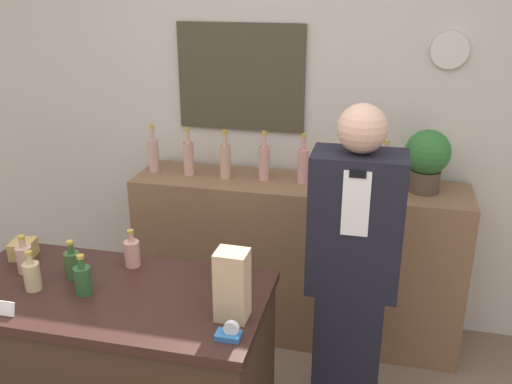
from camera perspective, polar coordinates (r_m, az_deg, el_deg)
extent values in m
cube|color=beige|center=(3.50, 2.56, 7.98)|extent=(5.20, 0.06, 2.70)
cube|color=#3F3A27|center=(3.47, -1.54, 11.38)|extent=(0.77, 0.02, 0.63)
cylinder|color=beige|center=(3.34, 18.80, 13.30)|extent=(0.20, 0.03, 0.20)
cube|color=brown|center=(3.52, 4.04, -6.78)|extent=(1.95, 0.44, 1.01)
cube|color=#382619|center=(2.73, -13.54, -18.20)|extent=(1.28, 0.62, 0.88)
cube|color=#311B16|center=(2.47, -14.45, -9.91)|extent=(1.31, 0.65, 0.04)
cube|color=black|center=(2.96, 9.06, -15.79)|extent=(0.31, 0.25, 0.76)
cube|color=black|center=(2.60, 9.95, -3.13)|extent=(0.41, 0.25, 0.66)
cube|color=white|center=(2.42, 9.95, -1.19)|extent=(0.12, 0.01, 0.29)
cube|color=black|center=(2.38, 10.15, 1.74)|extent=(0.07, 0.01, 0.03)
sphere|color=tan|center=(2.45, 10.59, 6.25)|extent=(0.21, 0.21, 0.21)
cylinder|color=#4C3D2D|center=(3.28, 16.50, 1.06)|extent=(0.16, 0.16, 0.12)
sphere|color=#2D6B2D|center=(3.23, 16.80, 3.83)|extent=(0.25, 0.25, 0.25)
cube|color=tan|center=(2.15, -2.39, -9.29)|extent=(0.12, 0.11, 0.28)
cube|color=#2D66A8|center=(2.11, -2.79, -14.15)|extent=(0.09, 0.06, 0.02)
cylinder|color=silver|center=(2.09, -2.48, -13.45)|extent=(0.06, 0.02, 0.06)
cube|color=white|center=(2.42, -23.91, -10.59)|extent=(0.09, 0.02, 0.06)
cube|color=tan|center=(2.84, -22.25, -5.30)|extent=(0.12, 0.13, 0.08)
cylinder|color=tan|center=(2.69, -22.12, -6.27)|extent=(0.07, 0.07, 0.12)
cylinder|color=tan|center=(2.66, -22.35, -4.74)|extent=(0.03, 0.03, 0.04)
cylinder|color=#B29933|center=(2.65, -22.44, -4.19)|extent=(0.03, 0.03, 0.01)
cylinder|color=tan|center=(2.54, -21.48, -7.86)|extent=(0.07, 0.07, 0.12)
cylinder|color=tan|center=(2.50, -21.72, -6.26)|extent=(0.03, 0.03, 0.04)
cylinder|color=#B29933|center=(2.49, -21.81, -5.69)|extent=(0.03, 0.03, 0.01)
cylinder|color=#335429|center=(2.57, -17.86, -6.99)|extent=(0.07, 0.07, 0.12)
cylinder|color=#335429|center=(2.54, -18.06, -5.39)|extent=(0.03, 0.03, 0.04)
cylinder|color=#B29933|center=(2.53, -18.13, -4.83)|extent=(0.03, 0.03, 0.01)
cylinder|color=#2A552A|center=(2.44, -16.90, -8.47)|extent=(0.07, 0.07, 0.12)
cylinder|color=#2A552A|center=(2.40, -17.11, -6.80)|extent=(0.03, 0.03, 0.04)
cylinder|color=#B29933|center=(2.39, -17.18, -6.21)|extent=(0.03, 0.03, 0.01)
cylinder|color=tan|center=(2.61, -12.28, -6.04)|extent=(0.07, 0.07, 0.12)
cylinder|color=tan|center=(2.57, -12.41, -4.45)|extent=(0.03, 0.03, 0.04)
cylinder|color=#B29933|center=(2.56, -12.46, -3.89)|extent=(0.03, 0.03, 0.01)
cylinder|color=tan|center=(3.52, -10.21, 3.62)|extent=(0.06, 0.06, 0.20)
cylinder|color=tan|center=(3.49, -10.35, 5.72)|extent=(0.02, 0.02, 0.07)
cylinder|color=#B29933|center=(3.47, -10.40, 6.46)|extent=(0.03, 0.03, 0.02)
cylinder|color=tan|center=(3.43, -6.75, 3.33)|extent=(0.06, 0.06, 0.20)
cylinder|color=tan|center=(3.39, -6.85, 5.49)|extent=(0.02, 0.02, 0.07)
cylinder|color=#B29933|center=(3.38, -6.88, 6.25)|extent=(0.03, 0.03, 0.02)
cylinder|color=tan|center=(3.36, -3.09, 3.06)|extent=(0.06, 0.06, 0.20)
cylinder|color=tan|center=(3.32, -3.13, 5.26)|extent=(0.02, 0.02, 0.07)
cylinder|color=#B29933|center=(3.31, -3.15, 6.04)|extent=(0.03, 0.03, 0.02)
cylinder|color=tan|center=(3.33, 0.82, 2.90)|extent=(0.06, 0.06, 0.20)
cylinder|color=tan|center=(3.29, 0.83, 5.12)|extent=(0.02, 0.02, 0.07)
cylinder|color=#B29933|center=(3.27, 0.83, 5.91)|extent=(0.03, 0.03, 0.02)
cylinder|color=tan|center=(3.28, 4.72, 2.59)|extent=(0.06, 0.06, 0.20)
cylinder|color=tan|center=(3.24, 4.79, 4.84)|extent=(0.02, 0.02, 0.07)
cylinder|color=#B29933|center=(3.23, 4.82, 5.63)|extent=(0.03, 0.03, 0.02)
cylinder|color=tan|center=(3.24, 8.67, 2.15)|extent=(0.06, 0.06, 0.20)
cylinder|color=tan|center=(3.20, 8.80, 4.43)|extent=(0.02, 0.02, 0.07)
cylinder|color=#B29933|center=(3.19, 8.84, 5.23)|extent=(0.03, 0.03, 0.02)
cylinder|color=tan|center=(3.23, 12.71, 1.83)|extent=(0.06, 0.06, 0.20)
cylinder|color=tan|center=(3.19, 12.90, 4.10)|extent=(0.02, 0.02, 0.07)
cylinder|color=#B29933|center=(3.18, 12.97, 4.91)|extent=(0.03, 0.03, 0.02)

